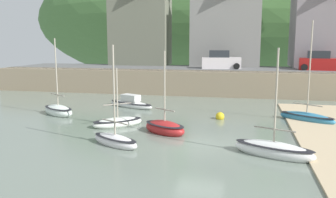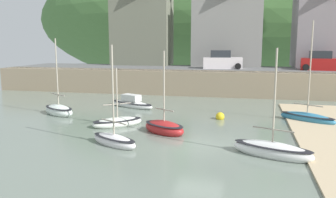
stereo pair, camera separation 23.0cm
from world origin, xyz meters
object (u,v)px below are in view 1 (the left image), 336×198
at_px(waterfront_building_centre, 226,21).
at_px(sailboat_nearest_shore, 58,110).
at_px(parked_car_near_slipway, 221,61).
at_px(mooring_buoy, 220,116).
at_px(sailboat_white_hull, 273,150).
at_px(waterfront_building_left, 140,22).
at_px(sailboat_blue_trim, 118,122).
at_px(parked_car_by_wall, 320,62).
at_px(sailboat_far_left, 307,117).
at_px(motorboat_with_cabin, 115,140).
at_px(waterfront_building_right, 323,23).
at_px(sailboat_tall_mast, 165,128).
at_px(fishing_boat_green, 131,104).

bearing_deg(waterfront_building_centre, sailboat_nearest_shore, -118.63).
height_order(parked_car_near_slipway, mooring_buoy, parked_car_near_slipway).
bearing_deg(mooring_buoy, sailboat_white_hull, -68.29).
bearing_deg(waterfront_building_left, sailboat_blue_trim, -77.16).
height_order(parked_car_by_wall, mooring_buoy, parked_car_by_wall).
relative_size(sailboat_nearest_shore, sailboat_far_left, 0.84).
bearing_deg(sailboat_blue_trim, motorboat_with_cabin, -112.75).
bearing_deg(parked_car_near_slipway, motorboat_with_cabin, -105.89).
bearing_deg(waterfront_building_right, parked_car_by_wall, -101.17).
xyz_separation_m(sailboat_tall_mast, motorboat_with_cabin, (-1.94, -2.97, -0.03)).
distance_m(motorboat_with_cabin, parked_car_by_wall, 25.99).
xyz_separation_m(sailboat_white_hull, mooring_buoy, (-2.97, 7.46, -0.11)).
relative_size(waterfront_building_right, sailboat_far_left, 1.43).
height_order(waterfront_building_right, sailboat_white_hull, waterfront_building_right).
distance_m(waterfront_building_left, parked_car_by_wall, 21.27).
height_order(waterfront_building_left, waterfront_building_centre, waterfront_building_left).
height_order(sailboat_white_hull, parked_car_by_wall, sailboat_white_hull).
bearing_deg(sailboat_tall_mast, sailboat_blue_trim, -166.28).
bearing_deg(parked_car_by_wall, sailboat_far_left, -96.98).
xyz_separation_m(parked_car_by_wall, mooring_buoy, (-9.04, -14.38, -3.02)).
bearing_deg(sailboat_white_hull, sailboat_tall_mast, 175.04).
bearing_deg(waterfront_building_centre, parked_car_near_slipway, -92.49).
xyz_separation_m(sailboat_blue_trim, sailboat_white_hull, (9.16, -4.09, 0.06)).
relative_size(motorboat_with_cabin, parked_car_by_wall, 1.24).
bearing_deg(waterfront_building_right, sailboat_far_left, -102.93).
height_order(sailboat_white_hull, mooring_buoy, sailboat_white_hull).
height_order(sailboat_far_left, motorboat_with_cabin, sailboat_far_left).
height_order(waterfront_building_right, sailboat_blue_trim, waterfront_building_right).
xyz_separation_m(motorboat_with_cabin, parked_car_near_slipway, (3.88, 21.77, 2.93)).
distance_m(parked_car_near_slipway, parked_car_by_wall, 10.00).
height_order(sailboat_nearest_shore, sailboat_far_left, sailboat_far_left).
distance_m(waterfront_building_right, sailboat_far_left, 20.12).
relative_size(waterfront_building_right, parked_car_by_wall, 2.27).
distance_m(parked_car_near_slipway, mooring_buoy, 14.73).
height_order(sailboat_white_hull, motorboat_with_cabin, motorboat_with_cabin).
distance_m(waterfront_building_left, waterfront_building_right, 21.19).
height_order(sailboat_far_left, parked_car_near_slipway, sailboat_far_left).
bearing_deg(sailboat_tall_mast, sailboat_white_hull, 4.29).
bearing_deg(sailboat_white_hull, motorboat_with_cabin, -158.15).
relative_size(sailboat_white_hull, motorboat_with_cabin, 0.98).
bearing_deg(motorboat_with_cabin, parked_car_near_slipway, 107.89).
relative_size(sailboat_far_left, parked_car_by_wall, 1.59).
relative_size(waterfront_building_right, fishing_boat_green, 2.15).
bearing_deg(sailboat_tall_mast, fishing_boat_green, 152.88).
bearing_deg(sailboat_nearest_shore, motorboat_with_cabin, -11.73).
relative_size(waterfront_building_centre, waterfront_building_right, 1.07).
height_order(waterfront_building_left, parked_car_near_slipway, waterfront_building_left).
distance_m(sailboat_blue_trim, mooring_buoy, 7.04).
height_order(waterfront_building_centre, sailboat_tall_mast, waterfront_building_centre).
xyz_separation_m(sailboat_nearest_shore, sailboat_far_left, (17.33, 1.53, -0.02)).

